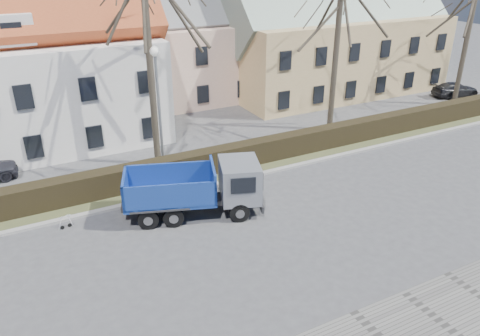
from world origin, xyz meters
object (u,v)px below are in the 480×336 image
dump_truck (188,189)px  streetlight (160,114)px  parked_car_b (455,90)px  cart_frame (60,223)px

dump_truck → streetlight: bearing=104.9°
streetlight → parked_car_b: (25.98, 2.99, -2.89)m
cart_frame → parked_car_b: (31.74, 6.12, 0.23)m
dump_truck → cart_frame: 5.69m
dump_truck → streetlight: streetlight is taller
dump_truck → parked_car_b: (26.29, 7.45, -0.71)m
streetlight → parked_car_b: streetlight is taller
streetlight → cart_frame: 7.26m
dump_truck → streetlight: size_ratio=0.92×
parked_car_b → cart_frame: bearing=112.5°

